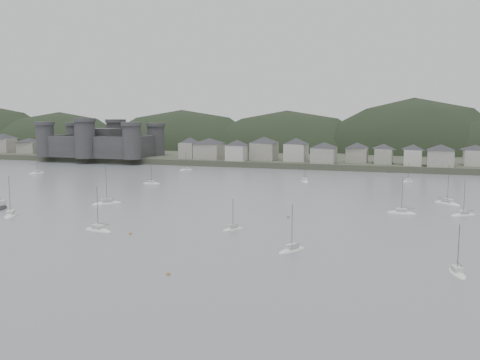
% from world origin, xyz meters
% --- Properties ---
extents(ground, '(900.00, 900.00, 0.00)m').
position_xyz_m(ground, '(0.00, 0.00, 0.00)').
color(ground, slate).
rests_on(ground, ground).
extents(far_shore_land, '(900.00, 250.00, 3.00)m').
position_xyz_m(far_shore_land, '(0.00, 295.00, 1.50)').
color(far_shore_land, '#383D2D').
rests_on(far_shore_land, ground).
extents(forested_ridge, '(851.55, 103.94, 102.57)m').
position_xyz_m(forested_ridge, '(4.83, 269.40, -11.28)').
color(forested_ridge, black).
rests_on(forested_ridge, ground).
extents(castle, '(66.00, 43.00, 20.00)m').
position_xyz_m(castle, '(-120.00, 179.80, 10.96)').
color(castle, '#363639').
rests_on(castle, far_shore_land).
extents(waterfront_town, '(451.48, 28.46, 12.92)m').
position_xyz_m(waterfront_town, '(50.59, 183.34, 8.66)').
color(waterfront_town, gray).
rests_on(waterfront_town, far_shore_land).
extents(moored_fleet, '(246.66, 177.13, 13.29)m').
position_xyz_m(moored_fleet, '(-13.04, 63.66, 0.18)').
color(moored_fleet, silver).
rests_on(moored_fleet, ground).
extents(motor_launch_far, '(7.32, 9.01, 4.06)m').
position_xyz_m(motor_launch_far, '(-60.72, 34.04, 0.28)').
color(motor_launch_far, black).
rests_on(motor_launch_far, ground).
extents(mooring_buoys, '(164.85, 75.16, 0.70)m').
position_xyz_m(mooring_buoys, '(11.66, 27.70, 0.15)').
color(mooring_buoys, '#B3713B').
rests_on(mooring_buoys, ground).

